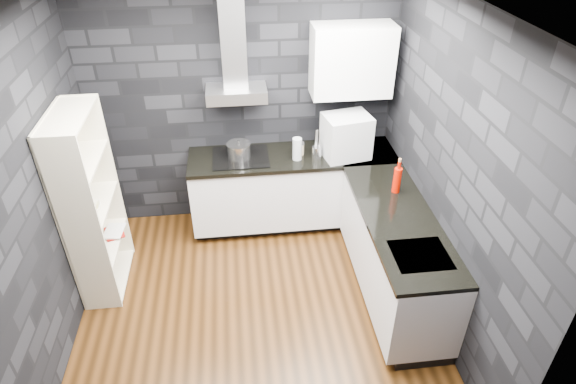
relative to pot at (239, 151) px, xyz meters
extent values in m
plane|color=#40240D|center=(0.06, -1.30, -0.98)|extent=(3.20, 3.20, 0.00)
plane|color=white|center=(0.06, -1.30, 1.72)|extent=(3.20, 3.20, 0.00)
cube|color=black|center=(0.06, 0.33, 0.37)|extent=(3.20, 0.05, 2.70)
cube|color=black|center=(0.06, -2.92, 0.37)|extent=(3.20, 0.05, 2.70)
cube|color=black|center=(-1.56, -1.30, 0.37)|extent=(0.05, 3.20, 2.70)
cube|color=black|center=(1.69, -1.30, 0.37)|extent=(0.05, 3.20, 2.70)
cube|color=black|center=(0.56, 0.04, -0.93)|extent=(2.18, 0.50, 0.10)
cube|color=black|center=(1.40, -1.20, -0.93)|extent=(0.50, 1.78, 0.10)
cube|color=silver|center=(0.56, 0.00, -0.50)|extent=(2.20, 0.60, 0.76)
cube|color=silver|center=(1.36, -1.20, -0.50)|extent=(0.60, 1.80, 0.76)
cube|color=black|center=(0.56, -0.01, -0.10)|extent=(2.20, 0.62, 0.04)
cube|color=black|center=(1.35, -1.20, -0.10)|extent=(0.62, 1.80, 0.04)
cube|color=black|center=(1.36, 0.00, -0.10)|extent=(0.62, 0.62, 0.04)
cube|color=silver|center=(0.01, 0.13, 0.58)|extent=(0.60, 0.34, 0.12)
cube|color=silver|center=(0.01, 0.20, 1.09)|extent=(0.24, 0.20, 0.90)
cube|color=white|center=(1.16, 0.13, 0.87)|extent=(0.80, 0.35, 0.70)
cube|color=black|center=(0.01, 0.00, -0.08)|extent=(0.58, 0.50, 0.01)
cube|color=silver|center=(1.36, -1.70, -0.09)|extent=(0.44, 0.40, 0.01)
cylinder|color=silver|center=(0.00, 0.00, 0.00)|extent=(0.29, 0.29, 0.14)
cylinder|color=#B4BEC3|center=(0.60, -0.10, 0.04)|extent=(0.10, 0.10, 0.24)
cylinder|color=#C1AF88|center=(0.63, 0.00, -0.02)|extent=(0.10, 0.10, 0.12)
cylinder|color=silver|center=(0.81, -0.09, -0.02)|extent=(0.12, 0.12, 0.13)
cube|color=silver|center=(1.11, -0.08, 0.14)|extent=(0.52, 0.44, 0.46)
cylinder|color=#B40E00|center=(1.44, -0.81, 0.04)|extent=(0.07, 0.07, 0.25)
cube|color=beige|center=(-1.36, -0.71, -0.08)|extent=(0.40, 0.83, 1.80)
imported|color=white|center=(-1.36, -0.80, -0.05)|extent=(0.23, 0.23, 0.05)
imported|color=maroon|center=(-1.34, -0.60, -0.41)|extent=(0.17, 0.08, 0.23)
imported|color=#B2B2B2|center=(-1.35, -0.56, -0.39)|extent=(0.18, 0.04, 0.24)
camera|label=1|loc=(-0.01, -4.42, 2.44)|focal=30.00mm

